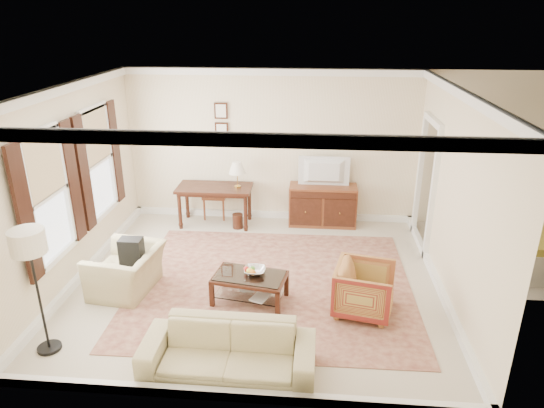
# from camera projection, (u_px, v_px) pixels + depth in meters

# --- Properties ---
(room_shell) EXTENTS (5.51, 5.01, 2.91)m
(room_shell) POSITION_uv_depth(u_px,v_px,m) (255.00, 121.00, 6.52)
(room_shell) COLOR beige
(room_shell) RESTS_ON ground
(annex_bedroom) EXTENTS (3.00, 2.70, 2.90)m
(annex_bedroom) POSITION_uv_depth(u_px,v_px,m) (535.00, 239.00, 8.01)
(annex_bedroom) COLOR beige
(annex_bedroom) RESTS_ON ground
(window_front) EXTENTS (0.12, 1.56, 1.80)m
(window_front) POSITION_uv_depth(u_px,v_px,m) (48.00, 197.00, 6.43)
(window_front) COLOR #CCB284
(window_front) RESTS_ON room_shell
(window_rear) EXTENTS (0.12, 1.56, 1.80)m
(window_rear) POSITION_uv_depth(u_px,v_px,m) (99.00, 162.00, 7.91)
(window_rear) COLOR #CCB284
(window_rear) RESTS_ON room_shell
(doorway) EXTENTS (0.10, 1.12, 2.25)m
(doorway) POSITION_uv_depth(u_px,v_px,m) (426.00, 187.00, 8.20)
(doorway) COLOR white
(doorway) RESTS_ON room_shell
(rug) EXTENTS (4.19, 3.61, 0.01)m
(rug) POSITION_uv_depth(u_px,v_px,m) (272.00, 284.00, 7.32)
(rug) COLOR maroon
(rug) RESTS_ON room_shell
(writing_desk) EXTENTS (1.40, 0.70, 0.77)m
(writing_desk) POSITION_uv_depth(u_px,v_px,m) (215.00, 192.00, 9.17)
(writing_desk) COLOR #3D1C11
(writing_desk) RESTS_ON room_shell
(desk_chair) EXTENTS (0.51, 0.51, 1.05)m
(desk_chair) POSITION_uv_depth(u_px,v_px,m) (215.00, 192.00, 9.55)
(desk_chair) COLOR brown
(desk_chair) RESTS_ON room_shell
(desk_lamp) EXTENTS (0.32, 0.32, 0.50)m
(desk_lamp) POSITION_uv_depth(u_px,v_px,m) (237.00, 175.00, 9.00)
(desk_lamp) COLOR silver
(desk_lamp) RESTS_ON writing_desk
(framed_prints) EXTENTS (0.25, 0.04, 0.68)m
(framed_prints) POSITION_uv_depth(u_px,v_px,m) (221.00, 120.00, 9.08)
(framed_prints) COLOR #3D1C11
(framed_prints) RESTS_ON room_shell
(sideboard) EXTENTS (1.27, 0.49, 0.78)m
(sideboard) POSITION_uv_depth(u_px,v_px,m) (323.00, 205.00, 9.27)
(sideboard) COLOR brown
(sideboard) RESTS_ON room_shell
(tv) EXTENTS (0.91, 0.52, 0.12)m
(tv) POSITION_uv_depth(u_px,v_px,m) (324.00, 163.00, 8.93)
(tv) COLOR black
(tv) RESTS_ON sideboard
(coffee_table) EXTENTS (1.09, 0.75, 0.43)m
(coffee_table) POSITION_uv_depth(u_px,v_px,m) (250.00, 281.00, 6.78)
(coffee_table) COLOR #3D1C11
(coffee_table) RESTS_ON room_shell
(fruit_bowl) EXTENTS (0.42, 0.42, 0.10)m
(fruit_bowl) POSITION_uv_depth(u_px,v_px,m) (255.00, 270.00, 6.77)
(fruit_bowl) COLOR silver
(fruit_bowl) RESTS_ON coffee_table
(book_a) EXTENTS (0.28, 0.06, 0.38)m
(book_a) POSITION_uv_depth(u_px,v_px,m) (242.00, 286.00, 6.97)
(book_a) COLOR brown
(book_a) RESTS_ON coffee_table
(book_b) EXTENTS (0.26, 0.14, 0.38)m
(book_b) POSITION_uv_depth(u_px,v_px,m) (254.00, 295.00, 6.75)
(book_b) COLOR brown
(book_b) RESTS_ON coffee_table
(striped_armchair) EXTENTS (0.85, 0.89, 0.78)m
(striped_armchair) POSITION_uv_depth(u_px,v_px,m) (364.00, 287.00, 6.51)
(striped_armchair) COLOR maroon
(striped_armchair) RESTS_ON room_shell
(club_armchair) EXTENTS (0.78, 1.09, 0.88)m
(club_armchair) POSITION_uv_depth(u_px,v_px,m) (126.00, 264.00, 7.01)
(club_armchair) COLOR #C2B583
(club_armchair) RESTS_ON room_shell
(backpack) EXTENTS (0.26, 0.34, 0.40)m
(backpack) POSITION_uv_depth(u_px,v_px,m) (131.00, 248.00, 6.93)
(backpack) COLOR black
(backpack) RESTS_ON club_armchair
(sofa) EXTENTS (1.96, 0.60, 0.76)m
(sofa) POSITION_uv_depth(u_px,v_px,m) (228.00, 344.00, 5.41)
(sofa) COLOR #C2B583
(sofa) RESTS_ON room_shell
(floor_lamp) EXTENTS (0.39, 0.39, 1.60)m
(floor_lamp) POSITION_uv_depth(u_px,v_px,m) (29.00, 251.00, 5.42)
(floor_lamp) COLOR black
(floor_lamp) RESTS_ON room_shell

